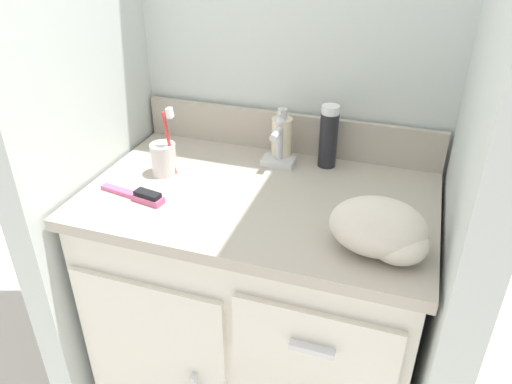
# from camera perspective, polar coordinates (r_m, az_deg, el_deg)

# --- Properties ---
(wall_back) EXTENTS (1.05, 0.08, 2.20)m
(wall_back) POSITION_cam_1_polar(r_m,az_deg,el_deg) (1.43, 4.73, 18.01)
(wall_back) COLOR silver
(wall_back) RESTS_ON ground_plane
(wall_left) EXTENTS (0.08, 0.63, 2.20)m
(wall_left) POSITION_cam_1_polar(r_m,az_deg,el_deg) (1.35, -20.33, 15.62)
(wall_left) COLOR silver
(wall_left) RESTS_ON ground_plane
(wall_right) EXTENTS (0.08, 0.63, 2.20)m
(wall_right) POSITION_cam_1_polar(r_m,az_deg,el_deg) (1.08, 26.23, 11.04)
(wall_right) COLOR silver
(wall_right) RESTS_ON ground_plane
(vanity) EXTENTS (0.87, 0.56, 0.76)m
(vanity) POSITION_cam_1_polar(r_m,az_deg,el_deg) (1.48, 0.24, -12.52)
(vanity) COLOR silver
(vanity) RESTS_ON ground_plane
(backsplash) EXTENTS (0.87, 0.02, 0.12)m
(backsplash) POSITION_cam_1_polar(r_m,az_deg,el_deg) (1.46, 3.69, 6.82)
(backsplash) COLOR #B2A899
(backsplash) RESTS_ON vanity
(sink_faucet) EXTENTS (0.09, 0.09, 0.14)m
(sink_faucet) POSITION_cam_1_polar(r_m,az_deg,el_deg) (1.38, 2.59, 4.92)
(sink_faucet) COLOR silver
(sink_faucet) RESTS_ON vanity
(toothbrush_cup) EXTENTS (0.07, 0.07, 0.19)m
(toothbrush_cup) POSITION_cam_1_polar(r_m,az_deg,el_deg) (1.35, -10.48, 3.84)
(toothbrush_cup) COLOR silver
(toothbrush_cup) RESTS_ON vanity
(soap_dispenser) EXTENTS (0.06, 0.06, 0.16)m
(soap_dispenser) POSITION_cam_1_polar(r_m,az_deg,el_deg) (1.40, 2.97, 6.12)
(soap_dispenser) COLOR beige
(soap_dispenser) RESTS_ON vanity
(shaving_cream_can) EXTENTS (0.05, 0.05, 0.18)m
(shaving_cream_can) POSITION_cam_1_polar(r_m,az_deg,el_deg) (1.37, 8.29, 6.27)
(shaving_cream_can) COLOR black
(shaving_cream_can) RESTS_ON vanity
(hairbrush) EXTENTS (0.19, 0.06, 0.03)m
(hairbrush) POSITION_cam_1_polar(r_m,az_deg,el_deg) (1.26, -13.16, -0.40)
(hairbrush) COLOR #C1517F
(hairbrush) RESTS_ON vanity
(hand_towel) EXTENTS (0.21, 0.15, 0.12)m
(hand_towel) POSITION_cam_1_polar(r_m,az_deg,el_deg) (1.06, 14.26, -4.28)
(hand_towel) COLOR beige
(hand_towel) RESTS_ON vanity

